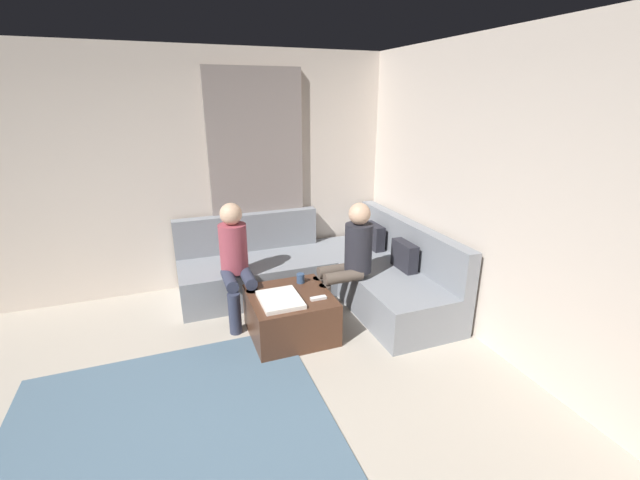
# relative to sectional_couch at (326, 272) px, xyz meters

# --- Properties ---
(wall_back) EXTENTS (6.00, 0.12, 2.70)m
(wall_back) POSITION_rel_sectional_couch_xyz_m (2.08, 1.06, 1.07)
(wall_back) COLOR beige
(wall_back) RESTS_ON ground_plane
(wall_left) EXTENTS (0.12, 6.00, 2.70)m
(wall_left) POSITION_rel_sectional_couch_xyz_m (-0.86, -1.88, 1.07)
(wall_left) COLOR beige
(wall_left) RESTS_ON ground_plane
(curtain_panel) EXTENTS (0.06, 1.10, 2.50)m
(curtain_panel) POSITION_rel_sectional_couch_xyz_m (-0.76, -0.58, 0.97)
(curtain_panel) COLOR gray
(curtain_panel) RESTS_ON ground_plane
(area_rug) EXTENTS (2.60, 2.20, 0.01)m
(area_rug) POSITION_rel_sectional_couch_xyz_m (1.88, -1.78, -0.27)
(area_rug) COLOR slate
(area_rug) RESTS_ON ground_plane
(sectional_couch) EXTENTS (2.10, 2.55, 0.87)m
(sectional_couch) POSITION_rel_sectional_couch_xyz_m (0.00, 0.00, 0.00)
(sectional_couch) COLOR gray
(sectional_couch) RESTS_ON ground_plane
(ottoman) EXTENTS (0.76, 0.76, 0.42)m
(ottoman) POSITION_rel_sectional_couch_xyz_m (0.66, -0.63, -0.07)
(ottoman) COLOR #4C2D1E
(ottoman) RESTS_ON ground_plane
(folded_blanket) EXTENTS (0.44, 0.36, 0.04)m
(folded_blanket) POSITION_rel_sectional_couch_xyz_m (0.76, -0.75, 0.16)
(folded_blanket) COLOR white
(folded_blanket) RESTS_ON ottoman
(coffee_mug) EXTENTS (0.08, 0.08, 0.10)m
(coffee_mug) POSITION_rel_sectional_couch_xyz_m (0.44, -0.45, 0.19)
(coffee_mug) COLOR #334C72
(coffee_mug) RESTS_ON ottoman
(game_remote) EXTENTS (0.05, 0.15, 0.02)m
(game_remote) POSITION_rel_sectional_couch_xyz_m (0.84, -0.41, 0.15)
(game_remote) COLOR white
(game_remote) RESTS_ON ottoman
(person_on_couch_back) EXTENTS (0.30, 0.60, 1.20)m
(person_on_couch_back) POSITION_rel_sectional_couch_xyz_m (0.50, 0.06, 0.38)
(person_on_couch_back) COLOR brown
(person_on_couch_back) RESTS_ON ground_plane
(person_on_couch_side) EXTENTS (0.60, 0.30, 1.20)m
(person_on_couch_side) POSITION_rel_sectional_couch_xyz_m (0.15, -1.04, 0.38)
(person_on_couch_side) COLOR #2D3347
(person_on_couch_side) RESTS_ON ground_plane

